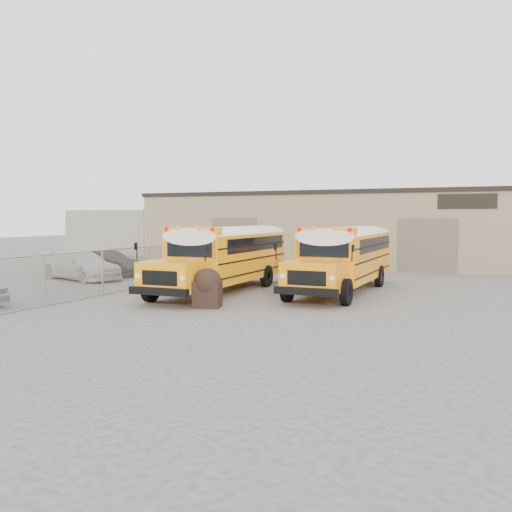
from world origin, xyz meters
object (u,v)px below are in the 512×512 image
at_px(tarp_bundle, 207,287).
at_px(car_white, 81,265).
at_px(school_bus_right, 372,247).
at_px(school_bus_left, 274,246).
at_px(car_dark, 106,263).

relative_size(tarp_bundle, car_white, 0.28).
relative_size(school_bus_right, car_white, 1.93).
xyz_separation_m(school_bus_left, school_bus_right, (4.52, 2.08, -0.01)).
bearing_deg(school_bus_left, car_dark, -159.93).
xyz_separation_m(school_bus_left, tarp_bundle, (1.72, -9.69, -0.89)).
height_order(car_white, car_dark, car_white).
xyz_separation_m(school_bus_right, car_white, (-12.69, -6.96, -0.87)).
distance_m(school_bus_left, car_dark, 8.81).
relative_size(school_bus_left, school_bus_right, 1.01).
relative_size(school_bus_left, tarp_bundle, 6.98).
xyz_separation_m(school_bus_right, tarp_bundle, (-2.80, -11.77, -0.88)).
distance_m(school_bus_left, tarp_bundle, 9.88).
relative_size(school_bus_left, car_white, 1.94).
bearing_deg(school_bus_right, tarp_bundle, -103.38).
bearing_deg(tarp_bundle, car_white, 154.08).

